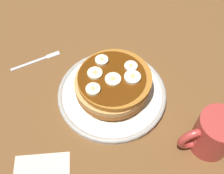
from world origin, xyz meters
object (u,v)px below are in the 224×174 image
object	(u,v)px
banana_slice_4	(132,77)
coffee_mug	(213,134)
plate	(112,93)
banana_slice_5	(131,66)
fork	(39,60)
banana_slice_3	(93,89)
banana_slice_0	(112,80)
banana_slice_2	(102,60)
banana_slice_1	(95,73)
pancake_stack	(112,85)

from	to	relation	value
banana_slice_4	coffee_mug	xyz separation A→B (cm)	(-12.01, 14.94, -2.81)
plate	banana_slice_5	bearing A→B (deg)	-160.46
banana_slice_5	fork	world-z (taller)	banana_slice_5
banana_slice_3	fork	distance (cm)	22.15
banana_slice_0	banana_slice_2	distance (cm)	5.64
banana_slice_1	banana_slice_4	world-z (taller)	banana_slice_4
pancake_stack	fork	bearing A→B (deg)	-43.82
banana_slice_3	plate	bearing A→B (deg)	-152.16
banana_slice_3	fork	size ratio (longest dim) A/B	0.24
banana_slice_0	fork	size ratio (longest dim) A/B	0.27
banana_slice_0	banana_slice_1	bearing A→B (deg)	-38.09
banana_slice_5	banana_slice_2	bearing A→B (deg)	-27.68
pancake_stack	banana_slice_0	size ratio (longest dim) A/B	5.03
pancake_stack	fork	world-z (taller)	pancake_stack
banana_slice_1	banana_slice_2	world-z (taller)	banana_slice_2
banana_slice_0	fork	distance (cm)	23.50
pancake_stack	banana_slice_2	xyz separation A→B (cm)	(1.29, -4.66, 3.24)
pancake_stack	banana_slice_4	bearing A→B (deg)	159.63
banana_slice_0	banana_slice_1	xyz separation A→B (cm)	(3.13, -2.45, 0.04)
pancake_stack	coffee_mug	xyz separation A→B (cm)	(-15.97, 16.41, 0.42)
coffee_mug	fork	xyz separation A→B (cm)	(31.79, -31.60, -4.67)
pancake_stack	banana_slice_0	distance (cm)	3.26
banana_slice_4	plate	bearing A→B (deg)	-19.41
banana_slice_2	banana_slice_0	bearing A→B (deg)	99.66
banana_slice_0	banana_slice_4	xyz separation A→B (cm)	(-4.30, 0.58, 0.12)
banana_slice_4	fork	distance (cm)	26.92
banana_slice_4	coffee_mug	distance (cm)	19.38
banana_slice_5	coffee_mug	xyz separation A→B (cm)	(-11.44, 18.03, -2.69)
banana_slice_2	banana_slice_4	distance (cm)	8.07
banana_slice_2	fork	bearing A→B (deg)	-35.89
banana_slice_0	coffee_mug	xyz separation A→B (cm)	(-16.31, 15.52, -2.70)
banana_slice_5	banana_slice_4	bearing A→B (deg)	79.62
pancake_stack	banana_slice_4	world-z (taller)	banana_slice_4
banana_slice_3	coffee_mug	size ratio (longest dim) A/B	0.26
banana_slice_0	banana_slice_3	bearing A→B (deg)	19.74
plate	banana_slice_4	distance (cm)	7.98
pancake_stack	banana_slice_2	world-z (taller)	banana_slice_2
banana_slice_5	banana_slice_0	bearing A→B (deg)	27.23
banana_slice_1	banana_slice_5	distance (cm)	8.00
banana_slice_1	banana_slice_2	bearing A→B (deg)	-125.16
banana_slice_1	banana_slice_4	distance (cm)	8.03
banana_slice_4	fork	bearing A→B (deg)	-40.09
pancake_stack	banana_slice_1	xyz separation A→B (cm)	(3.47, -1.56, 3.16)
banana_slice_1	coffee_mug	world-z (taller)	coffee_mug
banana_slice_0	banana_slice_1	world-z (taller)	same
plate	banana_slice_4	xyz separation A→B (cm)	(-4.08, 1.44, 6.71)
pancake_stack	banana_slice_4	xyz separation A→B (cm)	(-3.96, 1.47, 3.23)
fork	banana_slice_2	bearing A→B (deg)	144.11
banana_slice_1	plate	bearing A→B (deg)	154.54
banana_slice_1	banana_slice_4	bearing A→B (deg)	157.79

